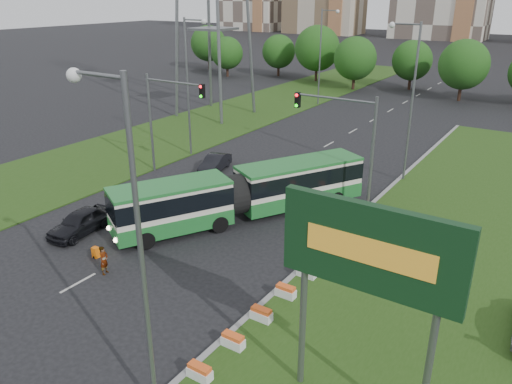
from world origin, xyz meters
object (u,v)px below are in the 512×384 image
Objects in this scene: traffic_mast_median at (350,135)px; car_left_near at (80,222)px; shopping_trolley at (96,252)px; car_left_far at (215,163)px; articulated_bus at (241,192)px; traffic_mast_left at (164,110)px; pedestrian at (104,260)px; billboard at (370,259)px.

traffic_mast_median is 17.87m from car_left_near.
car_left_far is at bearing 101.32° from shopping_trolley.
articulated_bus is at bearing 41.67° from car_left_near.
articulated_bus is (9.69, -3.54, -3.61)m from traffic_mast_left.
shopping_trolley is at bearing -32.31° from car_left_near.
shopping_trolley is at bearing -82.52° from articulated_bus.
pedestrian is (5.09, -16.24, 0.12)m from car_left_far.
traffic_mast_left reaches higher than shopping_trolley.
billboard and traffic_mast_median have the same top height.
billboard is 17.75m from shopping_trolley.
pedestrian is (-7.33, -14.57, -4.55)m from traffic_mast_median.
car_left_far is at bearing 138.38° from billboard.
traffic_mast_left is at bearing 13.07° from pedestrian.
shopping_trolley is at bearing 172.00° from billboard.
shopping_trolley is (-16.59, 2.33, -5.85)m from billboard.
traffic_mast_left is (-15.16, -1.00, 0.00)m from traffic_mast_median.
car_left_far is 6.58× the size of shopping_trolley.
car_left_far is (-0.09, 13.76, -0.07)m from car_left_near.
traffic_mast_left is at bearing 146.45° from billboard.
traffic_mast_left is at bearing -170.76° from articulated_bus.
traffic_mast_left is at bearing 98.27° from car_left_near.
car_left_far is (-12.41, 1.67, -4.67)m from traffic_mast_median.
traffic_mast_left is 6.04m from car_left_far.
car_left_far is (-6.95, 6.21, -1.06)m from articulated_bus.
pedestrian is at bearing -60.01° from traffic_mast_left.
traffic_mast_median is 1.94× the size of car_left_far.
car_left_far is at bearing 167.54° from articulated_bus.
billboard is 27.16m from car_left_far.
shopping_trolley is (-1.80, 0.90, -0.49)m from pedestrian.
shopping_trolley is (-9.12, -13.67, -5.04)m from traffic_mast_median.
car_left_near is at bearing -75.67° from traffic_mast_left.
pedestrian reaches higher than shopping_trolley.
traffic_mast_left is 14.91m from shopping_trolley.
car_left_near is (-12.32, -12.09, -4.60)m from traffic_mast_median.
car_left_far is 2.57× the size of pedestrian.
traffic_mast_left is 1.81× the size of car_left_near.
traffic_mast_median is at bearing 55.49° from shopping_trolley.
pedestrian is at bearing -32.47° from car_left_near.
car_left_near is at bearing 168.82° from billboard.
traffic_mast_left reaches higher than car_left_far.
traffic_mast_median is 12.77× the size of shopping_trolley.
traffic_mast_median is 17.19m from shopping_trolley.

